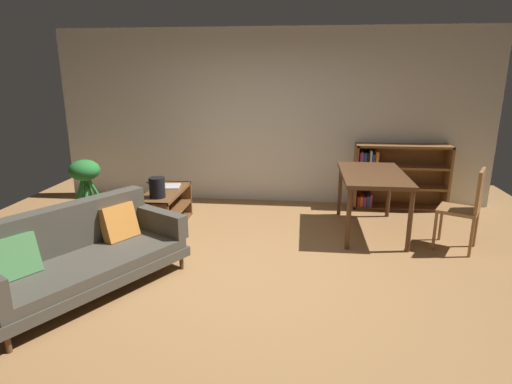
% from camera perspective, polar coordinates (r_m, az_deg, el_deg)
% --- Properties ---
extents(ground_plane, '(8.16, 8.16, 0.00)m').
position_cam_1_polar(ground_plane, '(4.54, -0.75, -10.75)').
color(ground_plane, '#9E7042').
extents(back_wall_panel, '(6.80, 0.10, 2.70)m').
position_cam_1_polar(back_wall_panel, '(6.79, 2.07, 9.97)').
color(back_wall_panel, silver).
rests_on(back_wall_panel, ground_plane).
extents(fabric_couch, '(1.70, 2.09, 0.80)m').
position_cam_1_polar(fabric_couch, '(4.41, -22.81, -7.59)').
color(fabric_couch, '#56351E').
rests_on(fabric_couch, ground_plane).
extents(media_console, '(0.44, 1.11, 0.50)m').
position_cam_1_polar(media_console, '(5.87, -12.07, -2.31)').
color(media_console, brown).
rests_on(media_console, ground_plane).
extents(open_laptop, '(0.47, 0.35, 0.11)m').
position_cam_1_polar(open_laptop, '(6.01, -12.01, 0.92)').
color(open_laptop, silver).
rests_on(open_laptop, media_console).
extents(desk_speaker, '(0.20, 0.20, 0.26)m').
position_cam_1_polar(desk_speaker, '(5.49, -13.14, 0.59)').
color(desk_speaker, black).
rests_on(desk_speaker, media_console).
extents(potted_floor_plant, '(0.53, 0.40, 0.94)m').
position_cam_1_polar(potted_floor_plant, '(6.05, -21.83, 0.45)').
color(potted_floor_plant, brown).
rests_on(potted_floor_plant, ground_plane).
extents(dining_table, '(0.80, 1.38, 0.79)m').
position_cam_1_polar(dining_table, '(5.65, 15.41, 1.68)').
color(dining_table, '#56351E').
rests_on(dining_table, ground_plane).
extents(dining_chair_near, '(0.56, 0.55, 0.99)m').
position_cam_1_polar(dining_chair_near, '(5.47, 26.41, -1.64)').
color(dining_chair_near, olive).
rests_on(dining_chair_near, ground_plane).
extents(bookshelf, '(1.40, 0.33, 0.99)m').
position_cam_1_polar(bookshelf, '(6.87, 18.01, 2.03)').
color(bookshelf, brown).
rests_on(bookshelf, ground_plane).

